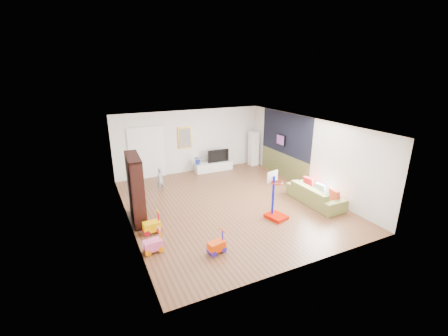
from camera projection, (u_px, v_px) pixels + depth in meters
name	position (u px, v px, depth m)	size (l,w,h in m)	color
floor	(229.00, 203.00, 10.15)	(6.50, 7.50, 0.00)	brown
ceiling	(230.00, 124.00, 9.29)	(6.50, 7.50, 0.00)	white
wall_back	(191.00, 141.00, 12.92)	(6.50, 0.00, 2.70)	silver
wall_front	(306.00, 214.00, 6.51)	(6.50, 0.00, 2.70)	silver
wall_left	(126.00, 181.00, 8.39)	(0.00, 7.50, 2.70)	silver
wall_right	(308.00, 154.00, 11.05)	(0.00, 7.50, 2.70)	silver
navy_accent	(285.00, 134.00, 12.08)	(0.01, 3.20, 1.70)	black
olive_wainscot	(283.00, 165.00, 12.51)	(0.01, 3.20, 1.00)	brown
doorway	(147.00, 154.00, 12.21)	(1.45, 0.06, 2.10)	white
painting_back	(185.00, 138.00, 12.72)	(0.62, 0.06, 0.92)	gold
artwork_right	(281.00, 140.00, 12.32)	(0.04, 0.56, 0.46)	#7F3F8C
media_console	(214.00, 166.00, 13.33)	(1.70, 0.42, 0.40)	silver
tall_cabinet	(254.00, 148.00, 13.95)	(0.37, 0.37, 1.61)	white
bookshelf	(136.00, 189.00, 8.75)	(0.36, 1.38, 2.01)	black
sofa	(315.00, 194.00, 10.11)	(2.12, 0.83, 0.62)	olive
basketball_hoop	(277.00, 196.00, 8.92)	(0.51, 0.62, 1.47)	#B11100
ride_on_yellow	(151.00, 223.00, 8.26)	(0.47, 0.29, 0.62)	#FFB900
ride_on_orange	(216.00, 243.00, 7.36)	(0.43, 0.27, 0.57)	#F84000
ride_on_pink	(153.00, 241.00, 7.39)	(0.45, 0.28, 0.60)	#F05B9B
child	(160.00, 179.00, 11.05)	(0.33, 0.22, 0.91)	gray
tv	(218.00, 155.00, 13.30)	(0.98, 0.13, 0.56)	black
vase_plant	(198.00, 160.00, 12.91)	(0.37, 0.32, 0.41)	#1C3699
pillow_left	(335.00, 195.00, 9.59)	(0.11, 0.41, 0.41)	#AE3423
pillow_center	(321.00, 189.00, 10.11)	(0.10, 0.37, 0.37)	silver
pillow_right	(308.00, 182.00, 10.67)	(0.10, 0.40, 0.40)	#AC141F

